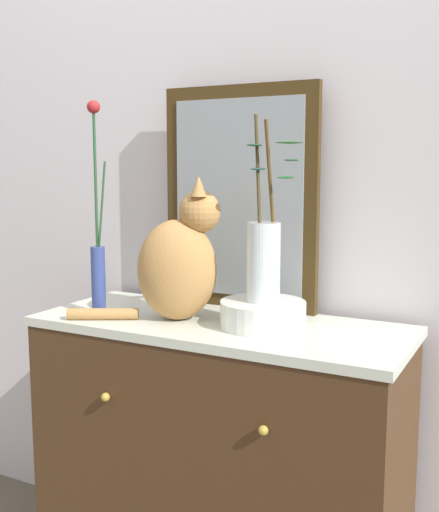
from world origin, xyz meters
name	(u,v)px	position (x,y,z in m)	size (l,w,h in m)	color
wall_back	(263,148)	(0.00, 0.28, 1.30)	(4.40, 0.08, 2.60)	silver
sideboard	(219,465)	(0.00, 0.00, 0.41)	(1.02, 0.43, 0.83)	#452C17
mirror_leaning	(239,198)	(-0.03, 0.19, 1.15)	(0.48, 0.03, 0.65)	#3D2A11
cat_sitting	(179,262)	(-0.11, -0.03, 0.99)	(0.41, 0.28, 0.39)	#B17F46
vase_slim_green	(98,253)	(-0.34, -0.08, 1.00)	(0.06, 0.04, 0.60)	#334489
bowl_porcelain	(263,314)	(0.13, 0.00, 0.86)	(0.22, 0.22, 0.07)	white
vase_glass_clear	(264,255)	(0.13, 0.00, 1.02)	(0.15, 0.11, 0.48)	silver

